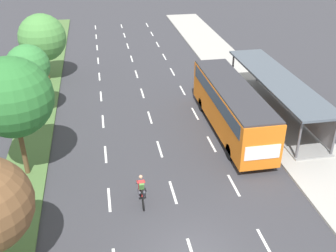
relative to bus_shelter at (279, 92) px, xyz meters
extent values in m
cube|color=#4C7038|center=(-17.83, 7.41, -1.81)|extent=(2.60, 52.00, 0.12)
cube|color=#ADAAA3|center=(-0.28, 7.41, -1.79)|extent=(4.50, 52.00, 0.15)
cube|color=white|center=(-13.03, -7.92, -1.86)|extent=(0.14, 2.02, 0.01)
cube|color=white|center=(-13.03, -3.34, -1.86)|extent=(0.14, 2.02, 0.01)
cube|color=white|center=(-13.03, 1.24, -1.86)|extent=(0.14, 2.02, 0.01)
cube|color=white|center=(-13.03, 5.82, -1.86)|extent=(0.14, 2.02, 0.01)
cube|color=white|center=(-13.03, 10.39, -1.86)|extent=(0.14, 2.02, 0.01)
cube|color=white|center=(-13.03, 14.97, -1.86)|extent=(0.14, 2.02, 0.01)
cube|color=white|center=(-13.03, 19.55, -1.86)|extent=(0.14, 2.02, 0.01)
cube|color=white|center=(-13.03, 24.13, -1.86)|extent=(0.14, 2.02, 0.01)
cube|color=white|center=(-13.03, 28.71, -1.86)|extent=(0.14, 2.02, 0.01)
cube|color=white|center=(-9.53, -7.92, -1.86)|extent=(0.14, 2.02, 0.01)
cube|color=white|center=(-9.53, -3.34, -1.86)|extent=(0.14, 2.02, 0.01)
cube|color=white|center=(-9.53, 1.24, -1.86)|extent=(0.14, 2.02, 0.01)
cube|color=white|center=(-9.53, 5.82, -1.86)|extent=(0.14, 2.02, 0.01)
cube|color=white|center=(-9.53, 10.39, -1.86)|extent=(0.14, 2.02, 0.01)
cube|color=white|center=(-9.53, 14.97, -1.86)|extent=(0.14, 2.02, 0.01)
cube|color=white|center=(-9.53, 19.55, -1.86)|extent=(0.14, 2.02, 0.01)
cube|color=white|center=(-9.53, 24.13, -1.86)|extent=(0.14, 2.02, 0.01)
cube|color=white|center=(-9.53, 28.71, -1.86)|extent=(0.14, 2.02, 0.01)
cube|color=white|center=(-6.03, -12.50, -1.86)|extent=(0.14, 2.02, 0.01)
cube|color=white|center=(-6.03, -7.92, -1.86)|extent=(0.14, 2.02, 0.01)
cube|color=white|center=(-6.03, -3.34, -1.86)|extent=(0.14, 2.02, 0.01)
cube|color=white|center=(-6.03, 1.24, -1.86)|extent=(0.14, 2.02, 0.01)
cube|color=white|center=(-6.03, 5.82, -1.86)|extent=(0.14, 2.02, 0.01)
cube|color=white|center=(-6.03, 10.39, -1.86)|extent=(0.14, 2.02, 0.01)
cube|color=white|center=(-6.03, 14.97, -1.86)|extent=(0.14, 2.02, 0.01)
cube|color=white|center=(-6.03, 19.55, -1.86)|extent=(0.14, 2.02, 0.01)
cube|color=white|center=(-6.03, 24.13, -1.86)|extent=(0.14, 2.02, 0.01)
cube|color=white|center=(-6.03, 28.71, -1.86)|extent=(0.14, 2.02, 0.01)
cube|color=gray|center=(-0.28, 0.00, -1.67)|extent=(2.60, 12.94, 0.10)
cylinder|color=#56565B|center=(-1.46, -6.22, -0.32)|extent=(0.16, 0.16, 2.60)
cylinder|color=#56565B|center=(-1.46, 6.22, -0.32)|extent=(0.16, 0.16, 2.60)
cylinder|color=#56565B|center=(0.90, -6.22, -0.32)|extent=(0.16, 0.16, 2.60)
cylinder|color=#56565B|center=(0.90, 6.22, -0.32)|extent=(0.16, 0.16, 2.60)
cube|color=gray|center=(0.96, 0.00, -0.32)|extent=(0.10, 12.29, 2.34)
cube|color=#4C5660|center=(-0.28, 0.00, 1.06)|extent=(2.90, 13.34, 0.16)
cube|color=orange|center=(-4.28, -1.74, -0.02)|extent=(2.50, 11.20, 2.80)
cube|color=#2D3D4C|center=(-4.28, -1.74, 0.83)|extent=(2.54, 10.30, 0.90)
cube|color=#333338|center=(-4.28, -1.74, 1.44)|extent=(2.45, 10.98, 0.12)
cube|color=#2D3D4C|center=(-4.28, 3.88, 0.33)|extent=(2.25, 0.06, 1.54)
cube|color=white|center=(-4.28, -7.36, -0.22)|extent=(2.12, 0.04, 0.90)
cylinder|color=black|center=(-5.38, 1.73, -1.37)|extent=(0.30, 1.00, 1.00)
cylinder|color=black|center=(-3.18, 1.73, -1.37)|extent=(0.30, 1.00, 1.00)
cylinder|color=black|center=(-5.38, -5.22, -1.37)|extent=(0.30, 1.00, 1.00)
cylinder|color=black|center=(-3.18, -5.22, -1.37)|extent=(0.30, 1.00, 1.00)
torus|color=black|center=(-11.33, -7.93, -1.51)|extent=(0.06, 0.72, 0.72)
torus|color=black|center=(-11.33, -9.03, -1.51)|extent=(0.06, 0.72, 0.72)
cylinder|color=maroon|center=(-11.33, -8.48, -1.23)|extent=(0.05, 0.94, 0.05)
cylinder|color=maroon|center=(-11.33, -8.58, -1.41)|extent=(0.05, 0.57, 0.42)
cylinder|color=maroon|center=(-11.33, -8.68, -1.21)|extent=(0.04, 0.04, 0.40)
cube|color=black|center=(-11.33, -8.68, -1.01)|extent=(0.12, 0.24, 0.06)
cylinder|color=black|center=(-11.33, -7.98, -0.96)|extent=(0.46, 0.04, 0.04)
cube|color=red|center=(-11.33, -8.50, -0.68)|extent=(0.30, 0.36, 0.59)
cube|color=#4C893D|center=(-11.33, -8.66, -0.66)|extent=(0.26, 0.26, 0.42)
sphere|color=tan|center=(-11.33, -8.38, -0.26)|extent=(0.20, 0.20, 0.20)
cylinder|color=#4C4C56|center=(-11.45, -8.53, -1.08)|extent=(0.12, 0.42, 0.25)
cylinder|color=#4C4C56|center=(-11.45, -8.36, -1.34)|extent=(0.10, 0.17, 0.41)
cylinder|color=#4C4C56|center=(-11.21, -8.53, -1.08)|extent=(0.12, 0.42, 0.25)
cylinder|color=#4C4C56|center=(-11.21, -8.36, -1.34)|extent=(0.10, 0.17, 0.41)
cylinder|color=red|center=(-11.50, -8.28, -0.63)|extent=(0.09, 0.47, 0.28)
cylinder|color=red|center=(-11.16, -8.28, -0.63)|extent=(0.09, 0.47, 0.28)
cylinder|color=brown|center=(-17.62, -4.69, -0.14)|extent=(0.28, 0.28, 3.20)
sphere|color=#2D7533|center=(-17.62, -4.69, 3.09)|extent=(4.36, 4.36, 4.36)
cylinder|color=brown|center=(-17.90, 2.83, -0.37)|extent=(0.28, 0.28, 2.76)
sphere|color=#38843D|center=(-17.90, 2.83, 2.17)|extent=(3.08, 3.08, 3.08)
cylinder|color=brown|center=(-17.64, 10.35, -0.60)|extent=(0.28, 0.28, 2.30)
sphere|color=#4C8E42|center=(-17.64, 10.35, 2.10)|extent=(4.11, 4.11, 4.11)
camera|label=1|loc=(-12.92, -24.89, 11.72)|focal=42.07mm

